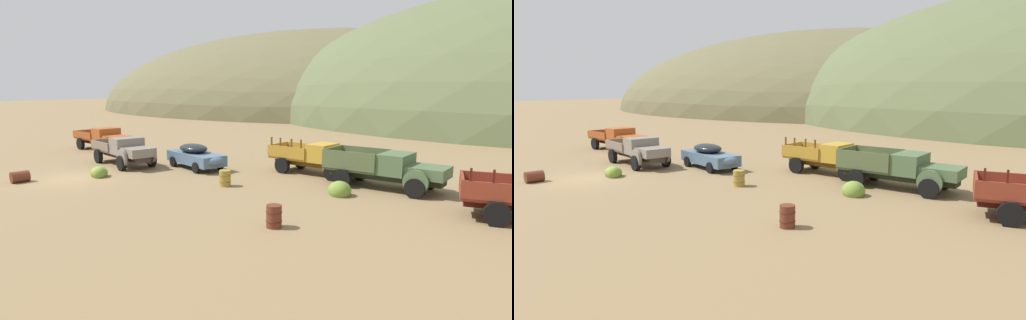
% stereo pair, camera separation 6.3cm
% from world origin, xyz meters
% --- Properties ---
extents(ground_plane, '(300.00, 300.00, 0.00)m').
position_xyz_m(ground_plane, '(0.00, 0.00, 0.00)').
color(ground_plane, olive).
extents(hill_far_right, '(110.42, 81.68, 35.45)m').
position_xyz_m(hill_far_right, '(-24.46, 78.05, 0.00)').
color(hill_far_right, brown).
rests_on(hill_far_right, ground).
extents(truck_oxide_orange, '(6.57, 2.90, 1.89)m').
position_xyz_m(truck_oxide_orange, '(-7.65, 8.04, 1.01)').
color(truck_oxide_orange, '#51220D').
rests_on(truck_oxide_orange, ground).
extents(truck_primer_gray, '(6.41, 3.51, 1.89)m').
position_xyz_m(truck_primer_gray, '(-0.72, 4.52, 0.99)').
color(truck_primer_gray, '#3D322D').
rests_on(truck_primer_gray, ground).
extents(car_chalk_blue, '(5.13, 2.98, 1.57)m').
position_xyz_m(car_chalk_blue, '(3.84, 6.40, 0.82)').
color(car_chalk_blue, slate).
rests_on(car_chalk_blue, ground).
extents(truck_mustard, '(5.81, 2.74, 2.16)m').
position_xyz_m(truck_mustard, '(11.33, 9.04, 0.99)').
color(truck_mustard, '#593D12').
rests_on(truck_mustard, ground).
extents(truck_weathered_green, '(6.26, 2.82, 1.91)m').
position_xyz_m(truck_weathered_green, '(15.98, 7.76, 1.02)').
color(truck_weathered_green, '#232B1B').
rests_on(truck_weathered_green, ground).
extents(oil_drum_spare, '(0.63, 0.63, 0.86)m').
position_xyz_m(oil_drum_spare, '(14.18, -0.80, 0.43)').
color(oil_drum_spare, '#5B2819').
rests_on(oil_drum_spare, ground).
extents(oil_drum_foreground, '(0.65, 0.65, 0.86)m').
position_xyz_m(oil_drum_foreground, '(8.44, 3.49, 0.43)').
color(oil_drum_foreground, olive).
rests_on(oil_drum_foreground, ground).
extents(oil_drum_tipped, '(0.79, 1.01, 0.63)m').
position_xyz_m(oil_drum_tipped, '(-1.48, -2.17, 0.31)').
color(oil_drum_tipped, '#5B2819').
rests_on(oil_drum_tipped, ground).
extents(bush_between_trucks, '(0.92, 1.01, 0.86)m').
position_xyz_m(bush_between_trucks, '(20.94, 11.00, 0.22)').
color(bush_between_trucks, '#3D702D').
rests_on(bush_between_trucks, ground).
extents(bush_front_right, '(1.14, 1.09, 0.94)m').
position_xyz_m(bush_front_right, '(14.28, 5.03, 0.25)').
color(bush_front_right, olive).
rests_on(bush_front_right, ground).
extents(bush_back_edge, '(1.17, 1.01, 0.79)m').
position_xyz_m(bush_back_edge, '(0.84, 1.22, 0.21)').
color(bush_back_edge, olive).
rests_on(bush_back_edge, ground).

